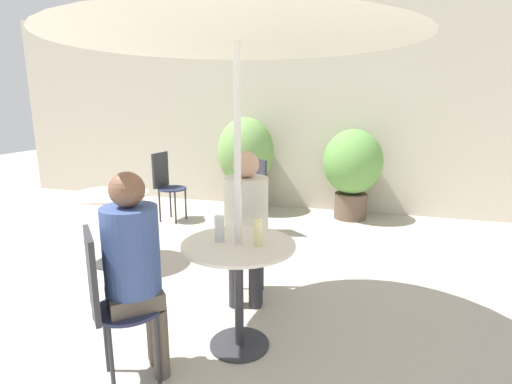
% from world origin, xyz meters
% --- Properties ---
extents(ground_plane, '(20.00, 20.00, 0.00)m').
position_xyz_m(ground_plane, '(0.00, 0.00, 0.00)').
color(ground_plane, '#B2A899').
extents(storefront_wall, '(10.00, 0.06, 3.00)m').
position_xyz_m(storefront_wall, '(0.00, 3.86, 1.50)').
color(storefront_wall, beige).
rests_on(storefront_wall, ground_plane).
extents(cafe_table_near, '(0.74, 0.74, 0.73)m').
position_xyz_m(cafe_table_near, '(0.25, 0.14, 0.56)').
color(cafe_table_near, '#2D2D33').
rests_on(cafe_table_near, ground_plane).
extents(cafe_table_far, '(0.76, 0.76, 0.73)m').
position_xyz_m(cafe_table_far, '(-1.43, 1.12, 0.56)').
color(cafe_table_far, '#2D2D33').
rests_on(cafe_table_far, ground_plane).
extents(bistro_chair_0, '(0.40, 0.42, 0.94)m').
position_xyz_m(bistro_chair_0, '(0.06, 0.92, 0.56)').
color(bistro_chair_0, '#232847').
rests_on(bistro_chair_0, ground_plane).
extents(bistro_chair_1, '(0.45, 0.45, 0.94)m').
position_xyz_m(bistro_chair_1, '(-0.33, -0.41, 0.56)').
color(bistro_chair_1, '#232847').
rests_on(bistro_chair_1, ground_plane).
extents(bistro_chair_2, '(0.40, 0.39, 0.94)m').
position_xyz_m(bistro_chair_2, '(-1.66, 2.65, 0.56)').
color(bistro_chair_2, '#232847').
rests_on(bistro_chair_2, ground_plane).
extents(bistro_chair_3, '(0.45, 0.45, 0.94)m').
position_xyz_m(bistro_chair_3, '(-0.34, 2.40, 0.56)').
color(bistro_chair_3, '#232847').
rests_on(bistro_chair_3, ground_plane).
extents(seated_person_0, '(0.37, 0.40, 1.25)m').
position_xyz_m(seated_person_0, '(0.10, 0.77, 0.74)').
color(seated_person_0, '#2D2D33').
rests_on(seated_person_0, ground_plane).
extents(seated_person_1, '(0.40, 0.40, 1.25)m').
position_xyz_m(seated_person_1, '(-0.23, -0.31, 0.75)').
color(seated_person_1, brown).
rests_on(seated_person_1, ground_plane).
extents(beer_glass_0, '(0.06, 0.06, 0.17)m').
position_xyz_m(beer_glass_0, '(0.12, 0.15, 0.82)').
color(beer_glass_0, silver).
rests_on(beer_glass_0, cafe_table_near).
extents(beer_glass_1, '(0.06, 0.06, 0.17)m').
position_xyz_m(beer_glass_1, '(0.38, 0.14, 0.82)').
color(beer_glass_1, beige).
rests_on(beer_glass_1, cafe_table_near).
extents(potted_plant_0, '(0.83, 0.83, 1.40)m').
position_xyz_m(potted_plant_0, '(-0.76, 3.45, 0.81)').
color(potted_plant_0, brown).
rests_on(potted_plant_0, ground_plane).
extents(potted_plant_1, '(0.81, 0.81, 1.26)m').
position_xyz_m(potted_plant_1, '(0.78, 3.46, 0.74)').
color(potted_plant_1, brown).
rests_on(potted_plant_1, ground_plane).
extents(umbrella, '(2.12, 2.12, 2.24)m').
position_xyz_m(umbrella, '(0.25, 0.14, 2.09)').
color(umbrella, silver).
rests_on(umbrella, ground_plane).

